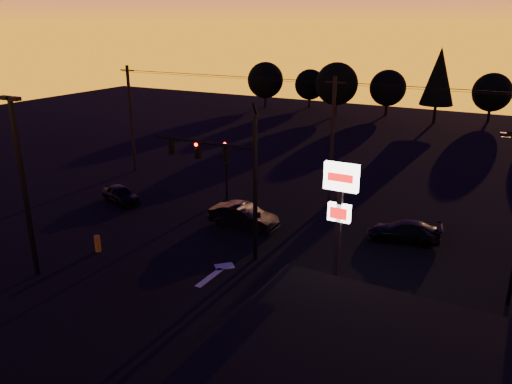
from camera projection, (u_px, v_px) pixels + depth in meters
ground at (190, 284)px, 24.84m from camera, size 120.00×120.00×0.00m
lane_arrow at (217, 272)px, 26.00m from camera, size 1.20×3.10×0.01m
traffic_signal_mast at (229, 169)px, 26.61m from camera, size 6.79×0.52×8.58m
secondary_signal at (226, 162)px, 35.72m from camera, size 0.30×0.31×4.35m
parking_lot_light at (22, 177)px, 24.06m from camera, size 1.25×0.30×9.14m
pylon_sign at (340, 206)px, 21.32m from camera, size 1.50×0.28×6.80m
utility_pole_0 at (131, 119)px, 42.25m from camera, size 1.40×0.26×9.00m
utility_pole_1 at (332, 142)px, 34.07m from camera, size 1.40×0.26×9.00m
power_wires at (335, 83)px, 32.79m from camera, size 36.00×1.22×0.07m
bollard at (98, 244)px, 28.20m from camera, size 0.32×0.32×0.96m
tree_0 at (265, 80)px, 75.03m from camera, size 5.36×5.36×6.74m
tree_1 at (310, 85)px, 75.00m from camera, size 4.54×4.54×5.71m
tree_2 at (337, 84)px, 67.82m from camera, size 5.77×5.78×7.26m
tree_3 at (388, 88)px, 68.62m from camera, size 4.95×4.95×6.22m
tree_4 at (439, 76)px, 62.25m from camera, size 4.18×4.18×9.50m
tree_5 at (492, 92)px, 64.38m from camera, size 4.95×4.95×6.22m
car_left at (121, 194)px, 35.87m from camera, size 3.85×2.48×1.22m
car_mid at (244, 216)px, 31.49m from camera, size 4.49×1.58×1.48m
car_right at (404, 231)px, 29.49m from camera, size 4.53×2.59×1.24m
suv_parked at (331, 341)px, 19.31m from camera, size 3.00×5.00×1.30m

